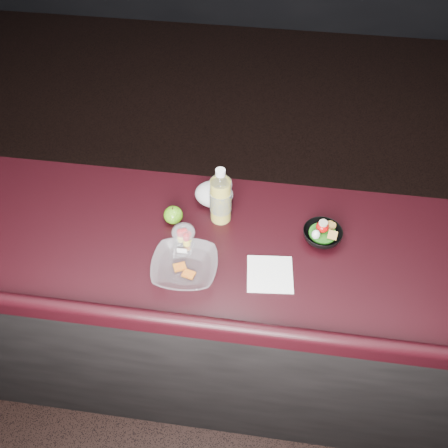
{
  "coord_description": "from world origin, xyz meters",
  "views": [
    {
      "loc": [
        0.22,
        -0.86,
        2.45
      ],
      "look_at": [
        0.05,
        0.33,
        1.1
      ],
      "focal_mm": 40.0,
      "sensor_mm": 36.0,
      "label": 1
    }
  ],
  "objects_px": {
    "lemonade_bottle": "(221,199)",
    "snack_bowl": "(322,234)",
    "fruit_cup": "(184,238)",
    "takeout_bowl": "(185,267)",
    "green_apple": "(173,215)"
  },
  "relations": [
    {
      "from": "lemonade_bottle",
      "to": "snack_bowl",
      "type": "distance_m",
      "value": 0.4
    },
    {
      "from": "lemonade_bottle",
      "to": "takeout_bowl",
      "type": "relative_size",
      "value": 1.03
    },
    {
      "from": "fruit_cup",
      "to": "snack_bowl",
      "type": "xyz_separation_m",
      "value": [
        0.5,
        0.12,
        -0.03
      ]
    },
    {
      "from": "lemonade_bottle",
      "to": "takeout_bowl",
      "type": "bearing_deg",
      "value": -107.63
    },
    {
      "from": "green_apple",
      "to": "snack_bowl",
      "type": "height_order",
      "value": "snack_bowl"
    },
    {
      "from": "lemonade_bottle",
      "to": "snack_bowl",
      "type": "bearing_deg",
      "value": -7.89
    },
    {
      "from": "takeout_bowl",
      "to": "lemonade_bottle",
      "type": "bearing_deg",
      "value": 72.37
    },
    {
      "from": "fruit_cup",
      "to": "green_apple",
      "type": "height_order",
      "value": "fruit_cup"
    },
    {
      "from": "lemonade_bottle",
      "to": "fruit_cup",
      "type": "relative_size",
      "value": 2.08
    },
    {
      "from": "green_apple",
      "to": "fruit_cup",
      "type": "bearing_deg",
      "value": -62.49
    },
    {
      "from": "lemonade_bottle",
      "to": "green_apple",
      "type": "bearing_deg",
      "value": -166.86
    },
    {
      "from": "green_apple",
      "to": "takeout_bowl",
      "type": "xyz_separation_m",
      "value": [
        0.09,
        -0.23,
        -0.01
      ]
    },
    {
      "from": "lemonade_bottle",
      "to": "snack_bowl",
      "type": "relative_size",
      "value": 1.5
    },
    {
      "from": "snack_bowl",
      "to": "takeout_bowl",
      "type": "height_order",
      "value": "snack_bowl"
    },
    {
      "from": "fruit_cup",
      "to": "green_apple",
      "type": "xyz_separation_m",
      "value": [
        -0.07,
        0.13,
        -0.03
      ]
    }
  ]
}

